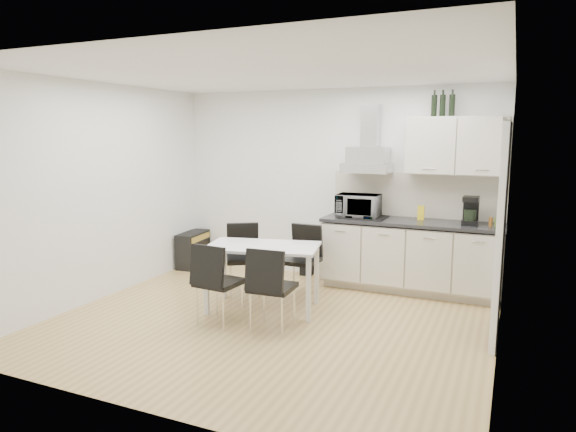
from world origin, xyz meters
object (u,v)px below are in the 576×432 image
object	(u,v)px
chair_near_right	(273,288)
chair_far_left	(244,260)
chair_far_right	(301,262)
kitchenette	(414,227)
chair_near_left	(219,283)
guitar_amp	(193,249)
floor_speaker	(307,265)
dining_table	(263,253)

from	to	relation	value
chair_near_right	chair_far_left	bearing A→B (deg)	129.33
chair_far_left	chair_far_right	xyz separation A→B (m)	(0.68, 0.21, 0.00)
kitchenette	chair_near_left	xyz separation A→B (m)	(-1.65, -1.99, -0.39)
kitchenette	chair_near_right	bearing A→B (deg)	-118.88
chair_near_left	guitar_amp	distance (m)	2.51
chair_far_left	guitar_amp	world-z (taller)	chair_far_left
chair_far_right	chair_near_right	world-z (taller)	same
kitchenette	chair_near_right	xyz separation A→B (m)	(-1.06, -1.92, -0.39)
floor_speaker	chair_near_right	bearing A→B (deg)	-84.60
chair_far_right	floor_speaker	bearing A→B (deg)	-70.97
floor_speaker	chair_far_right	bearing A→B (deg)	-79.66
chair_far_left	chair_far_right	world-z (taller)	same
chair_far_left	floor_speaker	world-z (taller)	chair_far_left
chair_far_left	chair_far_right	bearing A→B (deg)	164.88
kitchenette	floor_speaker	xyz separation A→B (m)	(-1.52, 0.17, -0.69)
floor_speaker	chair_near_left	bearing A→B (deg)	-100.37
kitchenette	chair_near_right	size ratio (longest dim) A/B	2.86
chair_near_left	chair_far_right	bearing A→B (deg)	75.82
chair_near_right	floor_speaker	distance (m)	2.16
chair_near_right	floor_speaker	xyz separation A→B (m)	(-0.46, 2.09, -0.30)
chair_far_left	kitchenette	bearing A→B (deg)	175.39
kitchenette	chair_far_left	distance (m)	2.18
kitchenette	dining_table	size ratio (longest dim) A/B	1.84
chair_far_left	chair_near_left	xyz separation A→B (m)	(0.26, -1.00, 0.00)
dining_table	guitar_amp	world-z (taller)	dining_table
kitchenette	chair_near_right	distance (m)	2.23
chair_near_left	floor_speaker	size ratio (longest dim) A/B	3.04
kitchenette	floor_speaker	bearing A→B (deg)	173.79
chair_far_left	guitar_amp	bearing A→B (deg)	-65.30
chair_far_left	chair_near_left	size ratio (longest dim) A/B	1.00
chair_far_left	guitar_amp	distance (m)	1.65
chair_far_right	kitchenette	bearing A→B (deg)	-145.73
kitchenette	guitar_amp	world-z (taller)	kitchenette
dining_table	chair_near_right	bearing A→B (deg)	-67.46
chair_near_left	chair_near_right	size ratio (longest dim) A/B	1.00
chair_far_right	floor_speaker	xyz separation A→B (m)	(-0.29, 0.95, -0.30)
chair_far_left	dining_table	bearing A→B (deg)	107.18
chair_far_left	floor_speaker	distance (m)	1.25
chair_far_right	chair_near_left	bearing A→B (deg)	72.46
chair_near_left	floor_speaker	distance (m)	2.18
chair_far_right	guitar_amp	bearing A→B (deg)	-16.94
chair_near_right	floor_speaker	bearing A→B (deg)	99.59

